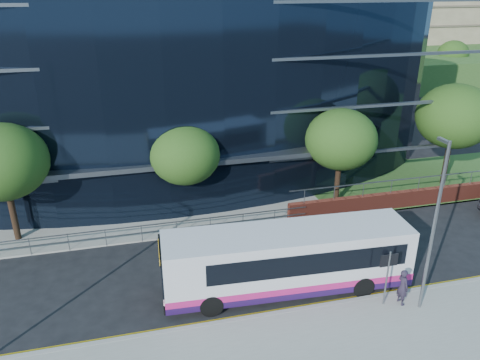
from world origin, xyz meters
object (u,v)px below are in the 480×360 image
object	(u,v)px
tree_far_b	(185,155)
tree_dist_e	(358,58)
tree_far_a	(2,162)
tree_dist_f	(453,54)
streetlight_east	(434,224)
city_bus	(290,259)
tree_far_d	(455,116)
street_sign	(388,267)
tree_far_c	(341,140)
pedestrian	(403,287)

from	to	relation	value
tree_far_b	tree_dist_e	size ratio (longest dim) A/B	0.93
tree_far_a	tree_dist_f	distance (m)	62.44
streetlight_east	city_bus	world-z (taller)	streetlight_east
tree_far_d	tree_far_b	bearing A→B (deg)	-178.49
tree_far_b	tree_dist_f	distance (m)	53.90
tree_dist_f	city_bus	bearing A→B (deg)	-133.62
tree_far_a	city_bus	distance (m)	16.29
street_sign	tree_dist_f	size ratio (longest dim) A/B	0.46
tree_far_c	streetlight_east	xyz separation A→B (m)	(-1.00, -11.17, -0.10)
tree_dist_e	city_bus	xyz separation A→B (m)	(-23.31, -39.26, -2.83)
tree_dist_e	city_bus	bearing A→B (deg)	-120.70
tree_far_b	tree_dist_e	xyz separation A→B (m)	(27.00, 30.50, 0.33)
streetlight_east	street_sign	bearing A→B (deg)	158.64
tree_far_c	city_bus	bearing A→B (deg)	-127.40
tree_far_c	tree_far_d	world-z (taller)	tree_far_d
tree_far_a	city_bus	size ratio (longest dim) A/B	0.58
streetlight_east	tree_far_a	bearing A→B (deg)	149.54
tree_far_c	city_bus	distance (m)	10.78
tree_far_b	pedestrian	bearing A→B (deg)	-53.50
tree_far_a	tree_far_c	size ratio (longest dim) A/B	1.07
tree_far_d	city_bus	world-z (taller)	tree_far_d
tree_far_a	pedestrian	size ratio (longest dim) A/B	3.90
city_bus	tree_far_d	bearing A→B (deg)	34.12
tree_dist_e	pedestrian	bearing A→B (deg)	-114.13
tree_far_b	pedestrian	size ratio (longest dim) A/B	3.38
tree_far_c	city_bus	xyz separation A→B (m)	(-6.31, -8.26, -2.83)
tree_far_b	tree_dist_f	size ratio (longest dim) A/B	1.00
tree_far_d	pedestrian	xyz separation A→B (m)	(-10.69, -11.73, -4.14)
tree_far_a	streetlight_east	bearing A→B (deg)	-30.46
streetlight_east	city_bus	xyz separation A→B (m)	(-5.31, 2.91, -2.74)
street_sign	streetlight_east	xyz separation A→B (m)	(1.50, -0.59, 2.29)
street_sign	city_bus	distance (m)	4.49
tree_dist_e	city_bus	distance (m)	45.75
street_sign	pedestrian	xyz separation A→B (m)	(0.81, -0.15, -1.10)
street_sign	streetlight_east	distance (m)	2.80
city_bus	tree_far_c	bearing A→B (deg)	55.57
tree_dist_e	tree_far_d	bearing A→B (deg)	-104.93
tree_far_c	tree_far_d	xyz separation A→B (m)	(9.00, 1.00, 0.65)
tree_far_b	tree_far_c	xyz separation A→B (m)	(10.00, -0.50, 0.33)
tree_far_c	tree_far_b	bearing A→B (deg)	177.14
tree_dist_e	tree_dist_f	size ratio (longest dim) A/B	1.08
tree_far_b	city_bus	xyz separation A→B (m)	(3.69, -8.76, -2.51)
tree_far_b	tree_far_d	bearing A→B (deg)	1.51
tree_far_a	pedestrian	xyz separation A→B (m)	(18.31, -10.73, -3.82)
tree_far_d	tree_dist_f	bearing A→B (deg)	53.13
tree_far_d	tree_dist_f	distance (m)	40.01
tree_far_b	tree_far_c	size ratio (longest dim) A/B	0.93
tree_dist_e	tree_far_a	bearing A→B (deg)	-140.04
street_sign	tree_dist_e	xyz separation A→B (m)	(19.50, 41.59, 2.39)
tree_far_b	tree_far_d	size ratio (longest dim) A/B	0.81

